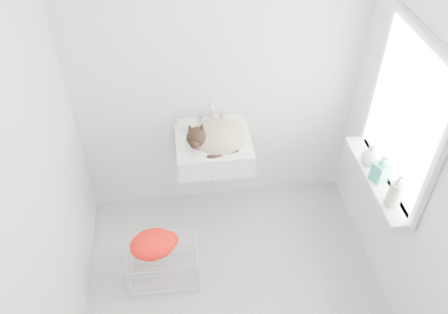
{
  "coord_description": "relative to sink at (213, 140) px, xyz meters",
  "views": [
    {
      "loc": [
        -0.32,
        -1.93,
        3.06
      ],
      "look_at": [
        -0.02,
        0.5,
        0.88
      ],
      "focal_mm": 37.02,
      "sensor_mm": 36.0,
      "label": 1
    }
  ],
  "objects": [
    {
      "name": "towel",
      "position": [
        -0.51,
        -0.55,
        -0.51
      ],
      "size": [
        0.37,
        0.3,
        0.14
      ],
      "primitive_type": "ellipsoid",
      "rotation": [
        0.0,
        0.0,
        0.19
      ],
      "color": "red",
      "rests_on": "wire_rack"
    },
    {
      "name": "floor",
      "position": [
        0.07,
        -0.74,
        -0.85
      ],
      "size": [
        2.2,
        2.0,
        0.02
      ],
      "primitive_type": "cube",
      "color": "#AEAEAE",
      "rests_on": "ground"
    },
    {
      "name": "left_wall",
      "position": [
        -1.03,
        -0.74,
        0.4
      ],
      "size": [
        0.02,
        2.0,
        2.5
      ],
      "primitive_type": "cube",
      "color": "silver",
      "rests_on": "ground"
    },
    {
      "name": "back_wall",
      "position": [
        0.07,
        0.26,
        0.4
      ],
      "size": [
        2.2,
        0.02,
        2.5
      ],
      "primitive_type": "cube",
      "color": "silver",
      "rests_on": "ground"
    },
    {
      "name": "bottle_c",
      "position": [
        1.07,
        -0.4,
        0.0
      ],
      "size": [
        0.14,
        0.14,
        0.16
      ],
      "primitive_type": "imported",
      "rotation": [
        0.0,
        0.0,
        4.84
      ],
      "color": "white",
      "rests_on": "windowsill"
    },
    {
      "name": "window_glass",
      "position": [
        1.15,
        -0.54,
        0.5
      ],
      "size": [
        0.01,
        0.8,
        1.0
      ],
      "primitive_type": "cube",
      "color": "white",
      "rests_on": "right_wall"
    },
    {
      "name": "right_wall",
      "position": [
        1.17,
        -0.74,
        0.4
      ],
      "size": [
        0.02,
        2.0,
        2.5
      ],
      "primitive_type": "cube",
      "color": "silver",
      "rests_on": "ground"
    },
    {
      "name": "sink",
      "position": [
        0.0,
        0.0,
        0.0
      ],
      "size": [
        0.57,
        0.49,
        0.23
      ],
      "primitive_type": "cube",
      "color": "white",
      "rests_on": "back_wall"
    },
    {
      "name": "bottle_b",
      "position": [
        1.07,
        -0.57,
        0.0
      ],
      "size": [
        0.13,
        0.13,
        0.21
      ],
      "primitive_type": "imported",
      "rotation": [
        0.0,
        0.0,
        0.43
      ],
      "color": "teal",
      "rests_on": "windowsill"
    },
    {
      "name": "bottle_a",
      "position": [
        1.07,
        -0.8,
        0.0
      ],
      "size": [
        0.11,
        0.11,
        0.22
      ],
      "primitive_type": "imported",
      "rotation": [
        0.0,
        0.0,
        0.38
      ],
      "color": "silver",
      "rests_on": "windowsill"
    },
    {
      "name": "cat",
      "position": [
        0.01,
        -0.02,
        0.04
      ],
      "size": [
        0.44,
        0.35,
        0.28
      ],
      "rotation": [
        0.0,
        0.0,
        0.01
      ],
      "color": "#C8B68B",
      "rests_on": "sink"
    },
    {
      "name": "faucet",
      "position": [
        0.0,
        0.18,
        0.14
      ],
      "size": [
        0.21,
        0.14,
        0.21
      ],
      "primitive_type": null,
      "color": "silver",
      "rests_on": "sink"
    },
    {
      "name": "window_frame",
      "position": [
        1.14,
        -0.54,
        0.5
      ],
      "size": [
        0.04,
        0.9,
        1.1
      ],
      "primitive_type": "cube",
      "color": "white",
      "rests_on": "right_wall"
    },
    {
      "name": "wire_rack",
      "position": [
        -0.45,
        -0.56,
        -0.7
      ],
      "size": [
        0.52,
        0.37,
        0.31
      ],
      "primitive_type": "cube",
      "rotation": [
        0.0,
        0.0,
        -0.02
      ],
      "color": "silver",
      "rests_on": "floor"
    },
    {
      "name": "windowsill",
      "position": [
        1.08,
        -0.54,
        -0.02
      ],
      "size": [
        0.16,
        0.88,
        0.04
      ],
      "primitive_type": "cube",
      "color": "white",
      "rests_on": "right_wall"
    }
  ]
}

